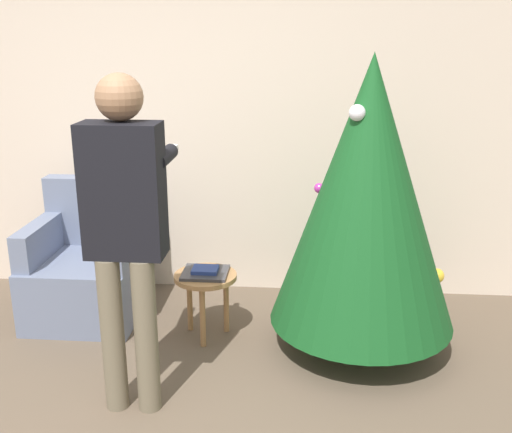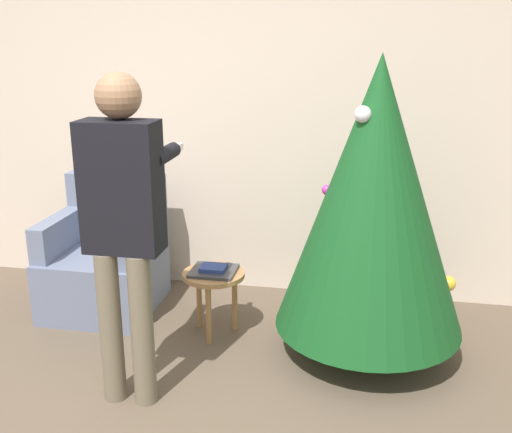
{
  "view_description": "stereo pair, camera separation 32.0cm",
  "coord_description": "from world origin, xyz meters",
  "views": [
    {
      "loc": [
        0.78,
        -2.08,
        1.91
      ],
      "look_at": [
        0.53,
        0.97,
        0.96
      ],
      "focal_mm": 42.0,
      "sensor_mm": 36.0,
      "label": 1
    },
    {
      "loc": [
        1.09,
        -2.04,
        1.91
      ],
      "look_at": [
        0.53,
        0.97,
        0.96
      ],
      "focal_mm": 42.0,
      "sensor_mm": 36.0,
      "label": 2
    }
  ],
  "objects": [
    {
      "name": "wall_back",
      "position": [
        0.0,
        2.23,
        1.35
      ],
      "size": [
        8.0,
        0.06,
        2.7
      ],
      "color": "beige",
      "rests_on": "ground_plane"
    },
    {
      "name": "christmas_tree",
      "position": [
        1.15,
        1.34,
        1.0
      ],
      "size": [
        1.12,
        1.12,
        1.8
      ],
      "color": "brown",
      "rests_on": "ground_plane"
    },
    {
      "name": "person_standing",
      "position": [
        -0.09,
        0.66,
        1.03
      ],
      "size": [
        0.41,
        0.57,
        1.73
      ],
      "color": "#6B604C",
      "rests_on": "ground_plane"
    },
    {
      "name": "book",
      "position": [
        0.17,
        1.4,
        0.46
      ],
      "size": [
        0.16,
        0.14,
        0.02
      ],
      "color": "navy",
      "rests_on": "laptop"
    },
    {
      "name": "side_stool",
      "position": [
        0.17,
        1.4,
        0.36
      ],
      "size": [
        0.4,
        0.4,
        0.43
      ],
      "color": "#A37547",
      "rests_on": "ground_plane"
    },
    {
      "name": "armchair",
      "position": [
        -0.7,
        1.68,
        0.33
      ],
      "size": [
        0.72,
        0.75,
        0.92
      ],
      "color": "slate",
      "rests_on": "ground_plane"
    },
    {
      "name": "laptop",
      "position": [
        0.17,
        1.4,
        0.44
      ],
      "size": [
        0.29,
        0.26,
        0.02
      ],
      "color": "#38383D",
      "rests_on": "side_stool"
    }
  ]
}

